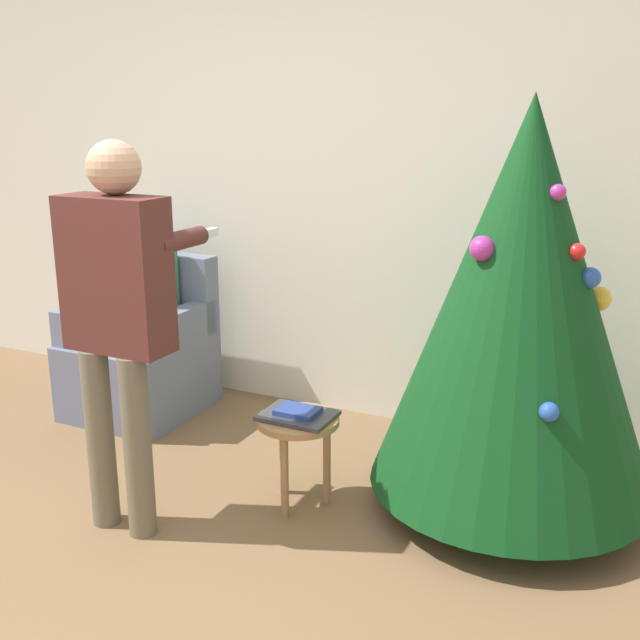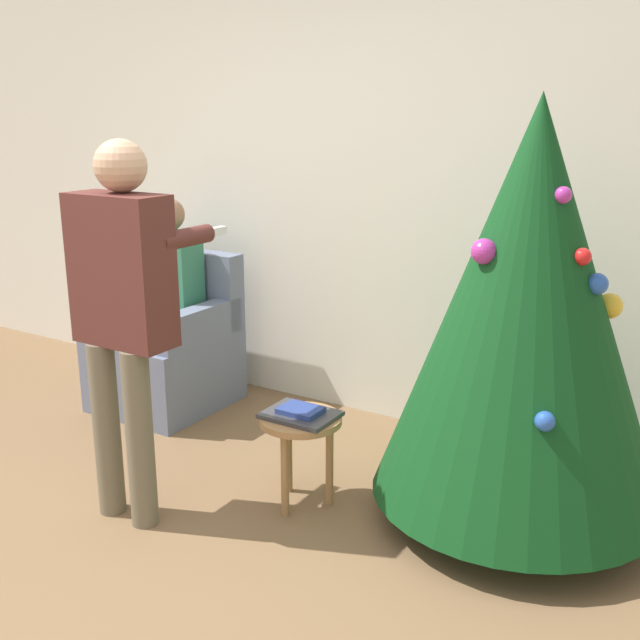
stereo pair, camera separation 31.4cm
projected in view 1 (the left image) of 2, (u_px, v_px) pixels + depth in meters
ground_plane at (67, 609)px, 2.76m from camera, size 14.00×14.00×0.00m
wall_back at (326, 187)px, 4.33m from camera, size 8.00×0.06×2.70m
christmas_tree at (520, 300)px, 3.22m from camera, size 1.26×1.26×1.85m
armchair at (143, 357)px, 4.55m from camera, size 0.70×0.74×0.93m
person_seated at (136, 298)px, 4.43m from camera, size 0.36×0.46×1.28m
person_standing at (118, 304)px, 3.09m from camera, size 0.46×0.57×1.67m
side_stool at (298, 432)px, 3.41m from camera, size 0.38×0.38×0.44m
laptop at (298, 415)px, 3.39m from camera, size 0.32×0.25×0.02m
book at (298, 411)px, 3.38m from camera, size 0.19×0.14×0.02m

